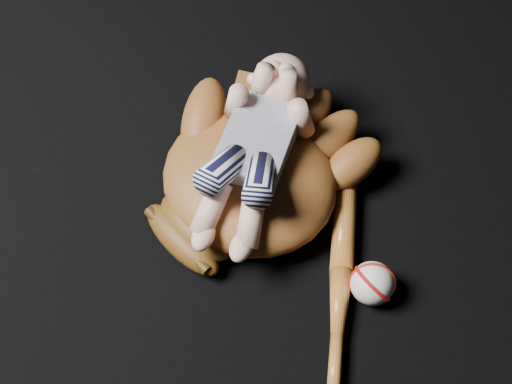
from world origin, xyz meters
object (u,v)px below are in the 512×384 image
(baseball_bat, at_px, (340,284))
(baseball_glove, at_px, (249,174))
(newborn_baby, at_px, (252,151))
(baseball, at_px, (372,283))

(baseball_bat, bearing_deg, baseball_glove, 156.40)
(baseball_glove, bearing_deg, newborn_baby, 92.56)
(newborn_baby, distance_m, baseball, 0.27)
(baseball_glove, height_order, newborn_baby, newborn_baby)
(newborn_baby, xyz_separation_m, baseball_bat, (0.20, -0.09, -0.10))
(newborn_baby, bearing_deg, baseball, -27.34)
(baseball_bat, relative_size, baseball, 5.81)
(baseball_bat, distance_m, baseball, 0.05)
(newborn_baby, xyz_separation_m, baseball, (0.24, -0.08, -0.09))
(baseball_bat, bearing_deg, newborn_baby, 154.57)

